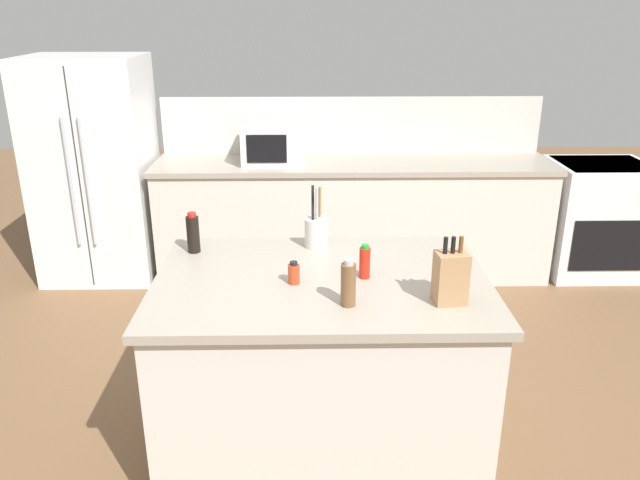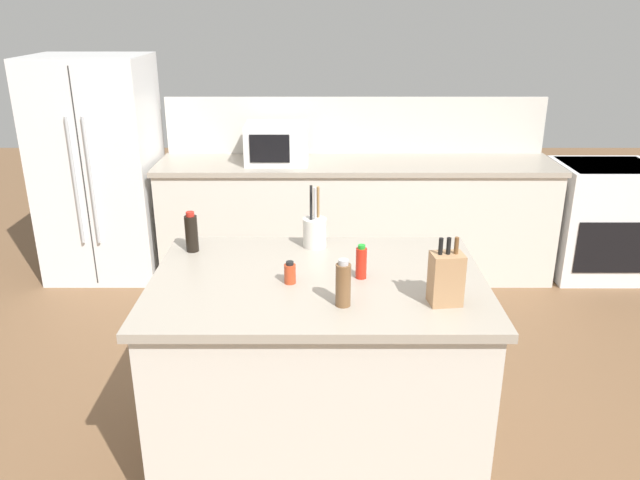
# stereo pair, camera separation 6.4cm
# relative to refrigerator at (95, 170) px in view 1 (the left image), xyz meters

# --- Properties ---
(ground_plane) EXTENTS (14.00, 14.00, 0.00)m
(ground_plane) POSITION_rel_refrigerator_xyz_m (1.74, -2.25, -0.87)
(ground_plane) COLOR brown
(back_counter_run) EXTENTS (3.13, 0.66, 0.94)m
(back_counter_run) POSITION_rel_refrigerator_xyz_m (2.04, -0.05, -0.40)
(back_counter_run) COLOR beige
(back_counter_run) RESTS_ON ground_plane
(wall_backsplash) EXTENTS (3.09, 0.03, 0.46)m
(wall_backsplash) POSITION_rel_refrigerator_xyz_m (2.04, 0.27, 0.30)
(wall_backsplash) COLOR beige
(wall_backsplash) RESTS_ON back_counter_run
(kitchen_island) EXTENTS (1.51, 1.04, 0.94)m
(kitchen_island) POSITION_rel_refrigerator_xyz_m (1.74, -2.25, -0.40)
(kitchen_island) COLOR beige
(kitchen_island) RESTS_ON ground_plane
(refrigerator) EXTENTS (0.88, 0.75, 1.74)m
(refrigerator) POSITION_rel_refrigerator_xyz_m (0.00, 0.00, 0.00)
(refrigerator) COLOR white
(refrigerator) RESTS_ON ground_plane
(range_oven) EXTENTS (0.76, 0.65, 0.92)m
(range_oven) POSITION_rel_refrigerator_xyz_m (4.03, -0.05, -0.41)
(range_oven) COLOR white
(range_oven) RESTS_ON ground_plane
(microwave) EXTENTS (0.48, 0.39, 0.30)m
(microwave) POSITION_rel_refrigerator_xyz_m (1.42, -0.05, 0.22)
(microwave) COLOR white
(microwave) RESTS_ON back_counter_run
(knife_block) EXTENTS (0.14, 0.12, 0.29)m
(knife_block) POSITION_rel_refrigerator_xyz_m (2.27, -2.51, 0.18)
(knife_block) COLOR #A87C54
(knife_block) RESTS_ON kitchen_island
(utensil_crock) EXTENTS (0.12, 0.12, 0.32)m
(utensil_crock) POSITION_rel_refrigerator_xyz_m (1.73, -1.86, 0.15)
(utensil_crock) COLOR beige
(utensil_crock) RESTS_ON kitchen_island
(spice_jar_paprika) EXTENTS (0.05, 0.05, 0.10)m
(spice_jar_paprika) POSITION_rel_refrigerator_xyz_m (1.62, -2.31, 0.12)
(spice_jar_paprika) COLOR #B73D1E
(spice_jar_paprika) RESTS_ON kitchen_island
(pepper_grinder) EXTENTS (0.06, 0.06, 0.20)m
(pepper_grinder) POSITION_rel_refrigerator_xyz_m (1.85, -2.52, 0.16)
(pepper_grinder) COLOR brown
(pepper_grinder) RESTS_ON kitchen_island
(soy_sauce_bottle) EXTENTS (0.06, 0.06, 0.21)m
(soy_sauce_bottle) POSITION_rel_refrigerator_xyz_m (1.11, -1.92, 0.16)
(soy_sauce_bottle) COLOR black
(soy_sauce_bottle) RESTS_ON kitchen_island
(hot_sauce_bottle) EXTENTS (0.05, 0.05, 0.16)m
(hot_sauce_bottle) POSITION_rel_refrigerator_xyz_m (1.94, -2.25, 0.14)
(hot_sauce_bottle) COLOR red
(hot_sauce_bottle) RESTS_ON kitchen_island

